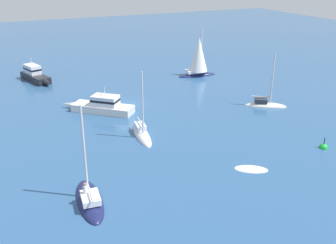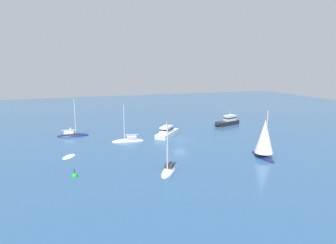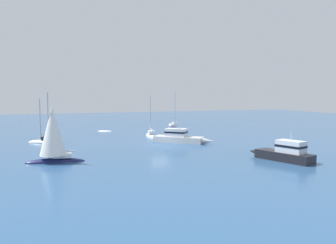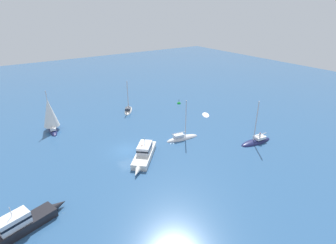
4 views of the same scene
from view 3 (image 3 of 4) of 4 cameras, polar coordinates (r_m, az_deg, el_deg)
name	(u,v)px [view 3 (image 3 of 4)]	position (r m, az deg, el deg)	size (l,w,h in m)	color
ground_plane	(160,145)	(47.48, -1.37, -3.72)	(160.00, 160.00, 0.00)	#2D5684
powerboat	(180,137)	(49.67, 1.88, -2.47)	(6.91, 7.43, 3.00)	silver
rib	(105,131)	(65.13, -10.22, -1.49)	(2.62, 3.03, 0.31)	white
sailboat	(44,142)	(52.30, -19.43, -3.02)	(3.84, 4.82, 6.66)	silver
yacht	(151,136)	(56.69, -2.80, -2.22)	(5.76, 2.11, 7.13)	white
launch	(284,153)	(38.28, 18.27, -4.73)	(7.59, 3.61, 3.26)	black
ketch	(174,129)	(67.79, 0.96, -1.06)	(6.03, 2.31, 7.58)	#191E4C
ketch_1	(53,136)	(37.08, -18.10, -2.21)	(2.90, 5.94, 7.47)	#191E4C
channel_buoy	(57,133)	(63.68, -17.59, -1.77)	(0.81, 0.81, 1.43)	green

